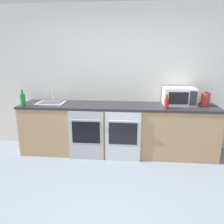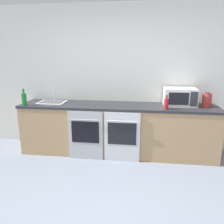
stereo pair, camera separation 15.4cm
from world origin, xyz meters
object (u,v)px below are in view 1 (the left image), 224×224
object	(u,v)px
bottle_red	(167,103)
bottle_green	(23,100)
oven_right	(123,137)
sink	(51,102)
kettle	(206,99)
oven_left	(86,136)
microwave	(179,96)

from	to	relation	value
bottle_red	bottle_green	size ratio (longest dim) A/B	0.80
oven_right	sink	world-z (taller)	sink
oven_right	bottle_red	world-z (taller)	bottle_red
oven_right	bottle_red	size ratio (longest dim) A/B	3.71
bottle_red	kettle	bearing A→B (deg)	19.28
oven_left	microwave	distance (m)	1.72
oven_right	oven_left	bearing A→B (deg)	180.00
microwave	oven_left	bearing A→B (deg)	-164.18
bottle_red	kettle	world-z (taller)	kettle
kettle	sink	xyz separation A→B (m)	(-2.66, -0.01, -0.10)
bottle_green	kettle	distance (m)	3.06
bottle_green	bottle_red	bearing A→B (deg)	0.89
kettle	microwave	bearing A→B (deg)	170.28
microwave	sink	bearing A→B (deg)	-177.83
microwave	sink	distance (m)	2.25
bottle_red	bottle_green	bearing A→B (deg)	-179.11
microwave	sink	world-z (taller)	microwave
oven_left	sink	size ratio (longest dim) A/B	1.76
oven_right	microwave	distance (m)	1.20
oven_left	oven_right	bearing A→B (deg)	0.00
oven_left	microwave	size ratio (longest dim) A/B	1.58
oven_right	microwave	xyz separation A→B (m)	(0.94, 0.44, 0.61)
microwave	bottle_green	bearing A→B (deg)	-172.53
bottle_green	kettle	bearing A→B (deg)	5.11
oven_right	bottle_green	bearing A→B (deg)	176.82
microwave	bottle_red	bearing A→B (deg)	-129.60
oven_right	bottle_green	world-z (taller)	bottle_green
sink	oven_left	bearing A→B (deg)	-26.92
bottle_red	sink	size ratio (longest dim) A/B	0.47
oven_left	bottle_green	world-z (taller)	bottle_green
bottle_green	microwave	bearing A→B (deg)	7.47
bottle_green	sink	bearing A→B (deg)	33.96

